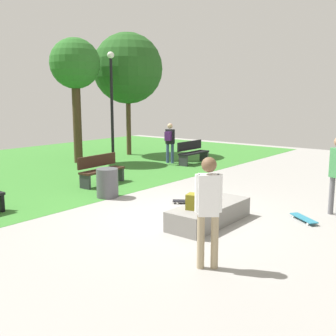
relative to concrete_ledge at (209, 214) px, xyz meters
The scene contains 13 objects.
ground_plane 0.97m from the concrete_ledge, 91.07° to the left, with size 28.00×28.00×0.00m, color gray.
concrete_ledge is the anchor object (origin of this frame).
backpack_on_ledge 0.66m from the concrete_ledge, behind, with size 0.28×0.20×0.32m, color olive.
skater_watching 2.50m from the concrete_ledge, 147.92° to the right, with size 0.36×0.37×1.80m.
skateboard_by_ledge 2.11m from the concrete_ledge, 47.14° to the right, with size 0.63×0.76×0.08m.
skateboard_spare 1.70m from the concrete_ledge, 51.46° to the left, with size 0.64×0.76×0.08m.
park_bench_by_oak 7.91m from the concrete_ledge, 37.87° to the left, with size 1.60×0.47×0.91m.
park_bench_near_lamppost 4.95m from the concrete_ledge, 75.69° to the left, with size 1.62×0.56×0.91m.
tree_tall_oak 10.08m from the concrete_ledge, 67.92° to the left, with size 2.00×2.00×5.00m.
tree_leaning_ash 11.46m from the concrete_ledge, 53.16° to the left, with size 3.17×3.17×5.54m.
lamp_post 9.17m from the concrete_ledge, 59.68° to the left, with size 0.28×0.28×4.46m.
trash_bin 3.44m from the concrete_ledge, 86.26° to the left, with size 0.59×0.59×0.79m, color #4C4C51.
pedestrian_with_backpack 8.08m from the concrete_ledge, 44.50° to the left, with size 0.39×0.42×1.63m.
Camera 1 is at (-7.18, -5.55, 2.72)m, focal length 43.65 mm.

